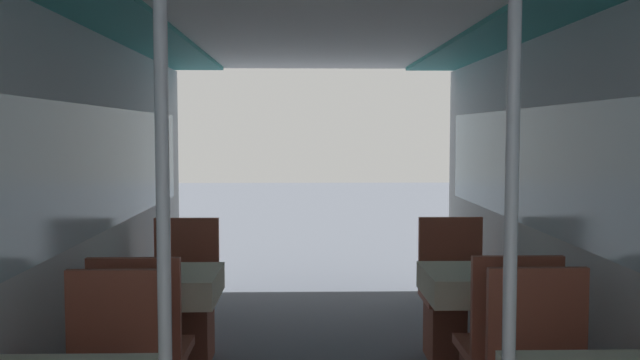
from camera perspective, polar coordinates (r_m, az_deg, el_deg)
The scene contains 9 objects.
wall_left at distance 3.59m, azimuth -20.81°, elevation -3.49°, with size 0.05×6.73×2.10m.
wall_right at distance 3.67m, azimuth 21.40°, elevation -3.34°, with size 0.05×6.73×2.10m.
ceiling_panel at distance 3.41m, azimuth 0.56°, elevation 14.09°, with size 2.62×6.73×0.07m.
support_pole_left_0 at distance 2.38m, azimuth -12.36°, elevation -8.05°, with size 0.04×0.04×2.10m.
dining_table_left_1 at distance 4.31m, azimuth -12.25°, elevation -8.67°, with size 0.62×0.62×0.72m.
chair_left_far_1 at distance 4.95m, azimuth -10.88°, elevation -10.82°, with size 0.44×0.44×0.94m.
support_pole_right_0 at distance 2.43m, azimuth 14.96°, elevation -7.83°, with size 0.04×0.04×2.10m.
dining_table_right_1 at distance 4.36m, azimuth 12.47°, elevation -8.53°, with size 0.62×0.62×0.72m.
chair_right_far_1 at distance 5.00m, azimuth 10.74°, elevation -10.69°, with size 0.44×0.44×0.94m.
Camera 1 is at (-0.12, -1.39, 1.54)m, focal length 40.00 mm.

